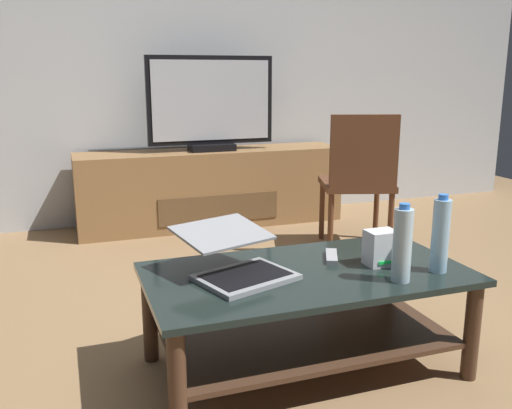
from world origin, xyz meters
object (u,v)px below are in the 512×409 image
(dining_chair, at_px, (359,176))
(water_bottle_far, at_px, (402,245))
(television, at_px, (211,106))
(water_bottle_near, at_px, (440,235))
(cell_phone, at_px, (381,245))
(laptop, at_px, (236,259))
(tv_remote, at_px, (332,257))
(media_cabinet, at_px, (212,188))
(coffee_table, at_px, (306,302))
(router_box, at_px, (381,248))

(dining_chair, bearing_deg, water_bottle_far, -114.27)
(television, height_order, water_bottle_near, television)
(water_bottle_far, height_order, cell_phone, water_bottle_far)
(water_bottle_far, bearing_deg, laptop, 155.05)
(dining_chair, relative_size, water_bottle_near, 3.00)
(dining_chair, xyz_separation_m, laptop, (-1.20, -1.21, -0.03))
(tv_remote, bearing_deg, television, 113.86)
(media_cabinet, distance_m, cell_phone, 2.04)
(water_bottle_near, bearing_deg, laptop, 163.84)
(media_cabinet, xyz_separation_m, laptop, (-0.48, -2.16, 0.18))
(media_cabinet, xyz_separation_m, cell_phone, (0.22, -2.02, 0.13))
(laptop, xyz_separation_m, cell_phone, (0.71, 0.14, -0.06))
(coffee_table, bearing_deg, television, 84.39)
(media_cabinet, height_order, cell_phone, media_cabinet)
(water_bottle_near, bearing_deg, coffee_table, 160.54)
(cell_phone, bearing_deg, water_bottle_near, -74.35)
(dining_chair, distance_m, tv_remote, 1.40)
(coffee_table, xyz_separation_m, dining_chair, (0.93, 1.25, 0.22))
(dining_chair, height_order, laptop, dining_chair)
(television, xyz_separation_m, water_bottle_near, (0.25, -2.35, -0.36))
(television, relative_size, dining_chair, 1.05)
(media_cabinet, xyz_separation_m, tv_remote, (-0.06, -2.11, 0.13))
(coffee_table, height_order, television, television)
(router_box, relative_size, water_bottle_far, 0.48)
(laptop, relative_size, cell_phone, 3.48)
(coffee_table, bearing_deg, water_bottle_near, -19.46)
(coffee_table, bearing_deg, water_bottle_far, -36.62)
(water_bottle_near, relative_size, water_bottle_far, 1.04)
(laptop, bearing_deg, cell_phone, 10.84)
(media_cabinet, bearing_deg, cell_phone, -83.69)
(router_box, distance_m, tv_remote, 0.20)
(water_bottle_far, distance_m, tv_remote, 0.35)
(coffee_table, relative_size, water_bottle_far, 4.24)
(laptop, bearing_deg, tv_remote, 6.42)
(cell_phone, bearing_deg, dining_chair, 76.02)
(media_cabinet, bearing_deg, coffee_table, -95.56)
(coffee_table, xyz_separation_m, tv_remote, (0.15, 0.09, 0.13))
(laptop, height_order, tv_remote, laptop)
(laptop, xyz_separation_m, water_bottle_far, (0.54, -0.25, 0.07))
(coffee_table, xyz_separation_m, cell_phone, (0.44, 0.18, 0.13))
(media_cabinet, relative_size, cell_phone, 14.25)
(laptop, distance_m, cell_phone, 0.72)
(coffee_table, height_order, cell_phone, cell_phone)
(water_bottle_near, relative_size, cell_phone, 2.13)
(water_bottle_far, bearing_deg, router_box, 81.75)
(media_cabinet, bearing_deg, laptop, -102.58)
(water_bottle_far, bearing_deg, water_bottle_near, 11.59)
(laptop, relative_size, tv_remote, 3.05)
(coffee_table, relative_size, media_cabinet, 0.61)
(television, distance_m, water_bottle_far, 2.42)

